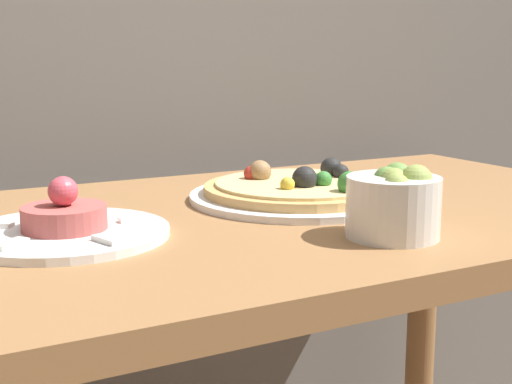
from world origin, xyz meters
TOP-DOWN VIEW (x-y plane):
  - dining_table at (0.00, 0.33)m, footprint 1.17×0.65m
  - pizza_plate at (0.07, 0.37)m, footprint 0.32×0.32m
  - tartare_plate at (-0.28, 0.31)m, footprint 0.24×0.24m
  - small_bowl at (0.06, 0.13)m, footprint 0.11×0.11m

SIDE VIEW (x-z plane):
  - dining_table at x=0.00m, z-range 0.26..1.03m
  - tartare_plate at x=-0.28m, z-range 0.75..0.82m
  - pizza_plate at x=0.07m, z-range 0.76..0.82m
  - small_bowl at x=0.06m, z-range 0.77..0.86m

